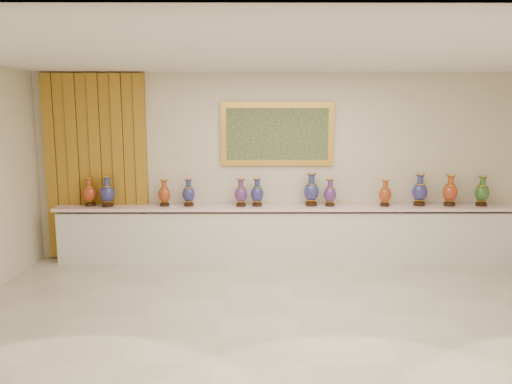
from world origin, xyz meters
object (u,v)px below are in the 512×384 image
Objects in this scene: counter at (285,234)px; vase_1 at (107,193)px; vase_2 at (164,194)px; vase_0 at (90,193)px.

vase_1 is (-2.82, -0.06, 0.68)m from counter.
vase_1 reaches higher than counter.
vase_2 is (0.89, 0.06, -0.03)m from vase_1.
vase_0 is at bearing 179.65° from vase_2.
vase_0 is (-3.11, 0.01, 0.67)m from counter.
vase_0 is at bearing 167.60° from vase_1.
vase_2 is at bearing 179.97° from counter.
vase_0 is 0.31m from vase_1.
vase_0 reaches higher than vase_2.
counter is 17.12× the size of vase_2.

